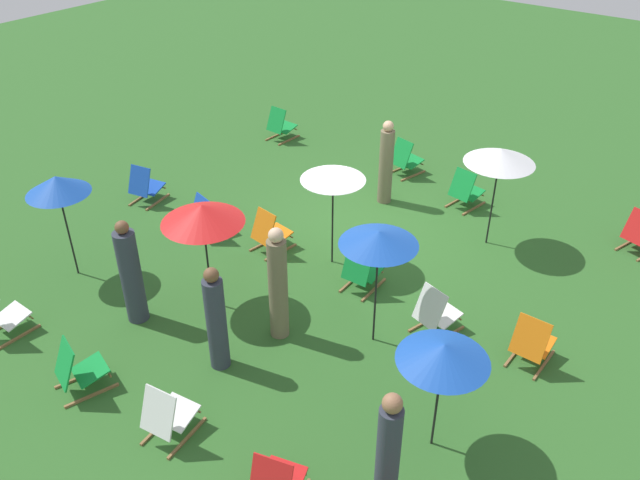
{
  "coord_description": "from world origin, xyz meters",
  "views": [
    {
      "loc": [
        -5.83,
        8.85,
        6.67
      ],
      "look_at": [
        0.0,
        1.2,
        0.5
      ],
      "focal_mm": 36.7,
      "sensor_mm": 36.0,
      "label": 1
    }
  ],
  "objects_px": {
    "deckchair_8": "(78,369)",
    "umbrella_5": "(333,173)",
    "umbrella_1": "(500,156)",
    "person_0": "(386,164)",
    "deckchair_12": "(270,233)",
    "deckchair_3": "(207,218)",
    "person_3": "(388,461)",
    "deckchair_6": "(406,159)",
    "person_1": "(278,286)",
    "umbrella_2": "(57,185)",
    "deckchair_10": "(168,415)",
    "deckchair_11": "(145,186)",
    "person_2": "(216,321)",
    "person_4": "(131,275)",
    "umbrella_4": "(202,214)",
    "umbrella_0": "(379,238)",
    "deckchair_2": "(532,342)",
    "deckchair_13": "(362,270)",
    "deckchair_4": "(466,190)",
    "deckchair_7": "(1,316)",
    "deckchair_9": "(436,313)",
    "umbrella_3": "(444,353)",
    "deckchair_15": "(281,125)"
  },
  "relations": [
    {
      "from": "deckchair_11",
      "to": "deckchair_15",
      "type": "relative_size",
      "value": 1.01
    },
    {
      "from": "umbrella_2",
      "to": "person_1",
      "type": "relative_size",
      "value": 1.0
    },
    {
      "from": "umbrella_5",
      "to": "deckchair_8",
      "type": "bearing_deg",
      "value": 78.85
    },
    {
      "from": "deckchair_6",
      "to": "person_3",
      "type": "height_order",
      "value": "person_3"
    },
    {
      "from": "umbrella_1",
      "to": "person_4",
      "type": "xyz_separation_m",
      "value": [
        3.45,
        5.41,
        -0.94
      ]
    },
    {
      "from": "deckchair_3",
      "to": "umbrella_2",
      "type": "relative_size",
      "value": 0.45
    },
    {
      "from": "deckchair_4",
      "to": "umbrella_0",
      "type": "xyz_separation_m",
      "value": [
        -0.78,
        4.57,
        1.47
      ]
    },
    {
      "from": "deckchair_7",
      "to": "deckchair_9",
      "type": "xyz_separation_m",
      "value": [
        -5.2,
        -4.06,
        0.0
      ]
    },
    {
      "from": "deckchair_11",
      "to": "person_2",
      "type": "bearing_deg",
      "value": 140.09
    },
    {
      "from": "deckchair_11",
      "to": "umbrella_5",
      "type": "height_order",
      "value": "umbrella_5"
    },
    {
      "from": "umbrella_3",
      "to": "deckchair_3",
      "type": "bearing_deg",
      "value": -17.35
    },
    {
      "from": "umbrella_2",
      "to": "umbrella_5",
      "type": "distance_m",
      "value": 4.47
    },
    {
      "from": "deckchair_6",
      "to": "deckchair_9",
      "type": "distance_m",
      "value": 5.39
    },
    {
      "from": "deckchair_3",
      "to": "person_3",
      "type": "distance_m",
      "value": 6.68
    },
    {
      "from": "deckchair_6",
      "to": "umbrella_1",
      "type": "distance_m",
      "value": 3.41
    },
    {
      "from": "deckchair_4",
      "to": "deckchair_8",
      "type": "relative_size",
      "value": 0.96
    },
    {
      "from": "deckchair_12",
      "to": "umbrella_1",
      "type": "distance_m",
      "value": 4.29
    },
    {
      "from": "deckchair_10",
      "to": "person_1",
      "type": "xyz_separation_m",
      "value": [
        0.17,
        -2.37,
        0.55
      ]
    },
    {
      "from": "deckchair_6",
      "to": "person_1",
      "type": "xyz_separation_m",
      "value": [
        -1.29,
        5.85,
        0.55
      ]
    },
    {
      "from": "person_0",
      "to": "person_1",
      "type": "relative_size",
      "value": 0.93
    },
    {
      "from": "umbrella_4",
      "to": "deckchair_4",
      "type": "bearing_deg",
      "value": -108.58
    },
    {
      "from": "deckchair_9",
      "to": "deckchair_2",
      "type": "bearing_deg",
      "value": -154.47
    },
    {
      "from": "person_2",
      "to": "deckchair_12",
      "type": "bearing_deg",
      "value": 99.2
    },
    {
      "from": "person_0",
      "to": "deckchair_12",
      "type": "bearing_deg",
      "value": 155.22
    },
    {
      "from": "deckchair_3",
      "to": "deckchair_6",
      "type": "height_order",
      "value": "same"
    },
    {
      "from": "deckchair_11",
      "to": "umbrella_2",
      "type": "relative_size",
      "value": 0.44
    },
    {
      "from": "umbrella_1",
      "to": "person_0",
      "type": "xyz_separation_m",
      "value": [
        2.4,
        -0.19,
        -0.94
      ]
    },
    {
      "from": "umbrella_5",
      "to": "person_4",
      "type": "distance_m",
      "value": 3.61
    },
    {
      "from": "deckchair_12",
      "to": "umbrella_2",
      "type": "height_order",
      "value": "umbrella_2"
    },
    {
      "from": "person_2",
      "to": "person_4",
      "type": "distance_m",
      "value": 1.79
    },
    {
      "from": "deckchair_3",
      "to": "deckchair_8",
      "type": "distance_m",
      "value": 4.22
    },
    {
      "from": "person_4",
      "to": "umbrella_2",
      "type": "bearing_deg",
      "value": 68.93
    },
    {
      "from": "deckchair_3",
      "to": "umbrella_1",
      "type": "distance_m",
      "value": 5.45
    },
    {
      "from": "deckchair_12",
      "to": "person_1",
      "type": "bearing_deg",
      "value": 142.81
    },
    {
      "from": "deckchair_8",
      "to": "deckchair_11",
      "type": "xyz_separation_m",
      "value": [
        3.45,
        -4.07,
        0.0
      ]
    },
    {
      "from": "deckchair_13",
      "to": "person_0",
      "type": "bearing_deg",
      "value": -66.82
    },
    {
      "from": "deckchair_2",
      "to": "deckchair_3",
      "type": "bearing_deg",
      "value": 3.87
    },
    {
      "from": "deckchair_8",
      "to": "umbrella_5",
      "type": "relative_size",
      "value": 0.46
    },
    {
      "from": "deckchair_4",
      "to": "umbrella_5",
      "type": "relative_size",
      "value": 0.44
    },
    {
      "from": "person_1",
      "to": "person_2",
      "type": "relative_size",
      "value": 1.12
    },
    {
      "from": "person_2",
      "to": "deckchair_8",
      "type": "bearing_deg",
      "value": -145.97
    },
    {
      "from": "deckchair_15",
      "to": "person_3",
      "type": "xyz_separation_m",
      "value": [
        -7.69,
        7.3,
        0.55
      ]
    },
    {
      "from": "umbrella_1",
      "to": "umbrella_4",
      "type": "bearing_deg",
      "value": 57.75
    },
    {
      "from": "umbrella_0",
      "to": "person_0",
      "type": "relative_size",
      "value": 1.1
    },
    {
      "from": "deckchair_4",
      "to": "person_1",
      "type": "height_order",
      "value": "person_1"
    },
    {
      "from": "deckchair_10",
      "to": "umbrella_1",
      "type": "distance_m",
      "value": 6.96
    },
    {
      "from": "deckchair_6",
      "to": "umbrella_3",
      "type": "distance_m",
      "value": 7.66
    },
    {
      "from": "deckchair_2",
      "to": "deckchair_8",
      "type": "height_order",
      "value": "same"
    },
    {
      "from": "umbrella_5",
      "to": "person_3",
      "type": "xyz_separation_m",
      "value": [
        -3.49,
        3.74,
        -0.85
      ]
    },
    {
      "from": "deckchair_3",
      "to": "deckchair_15",
      "type": "xyz_separation_m",
      "value": [
        1.78,
        -4.24,
        0.0
      ]
    }
  ]
}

